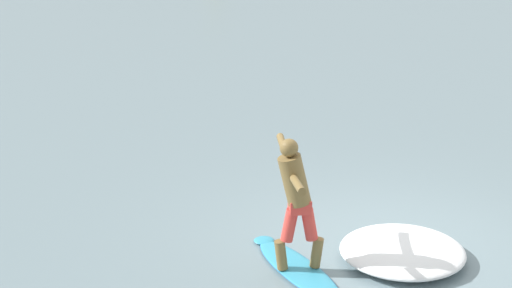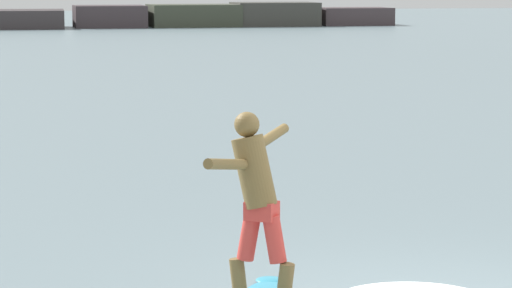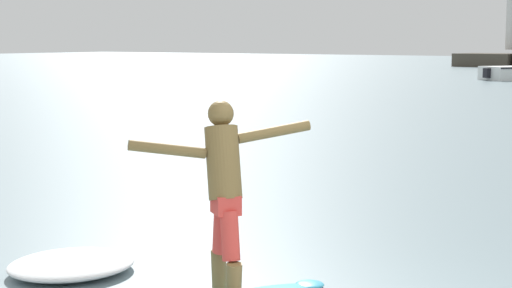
# 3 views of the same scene
# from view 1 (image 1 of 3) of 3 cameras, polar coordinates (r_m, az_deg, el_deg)

# --- Properties ---
(ground_plane) EXTENTS (200.00, 200.00, 0.00)m
(ground_plane) POSITION_cam_1_polar(r_m,az_deg,el_deg) (11.37, 8.96, -6.67)
(ground_plane) COLOR gray
(surfboard) EXTENTS (1.06, 1.98, 0.19)m
(surfboard) POSITION_cam_1_polar(r_m,az_deg,el_deg) (10.59, 2.77, -8.30)
(surfboard) COLOR #389EC0
(surfboard) RESTS_ON ground
(surfer) EXTENTS (1.04, 1.30, 1.67)m
(surfer) POSITION_cam_1_polar(r_m,az_deg,el_deg) (10.13, 2.64, -3.35)
(surfer) COLOR brown
(surfer) RESTS_ON surfboard
(wave_foam_beside) EXTENTS (1.88, 1.90, 0.25)m
(wave_foam_beside) POSITION_cam_1_polar(r_m,az_deg,el_deg) (10.95, 9.74, -7.05)
(wave_foam_beside) COLOR white
(wave_foam_beside) RESTS_ON ground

